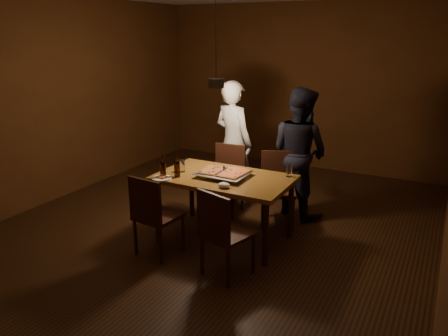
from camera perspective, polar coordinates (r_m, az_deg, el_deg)
The scene contains 19 objects.
room_shell at distance 5.04m, azimuth -1.02°, elevation 7.06°, with size 6.00×6.00×6.00m.
dining_table at distance 4.91m, azimuth -0.00°, elevation -1.94°, with size 1.50×0.90×0.75m.
chair_far_left at distance 5.73m, azimuth 0.43°, elevation -0.58°, with size 0.45×0.45×0.49m.
chair_far_right at distance 5.44m, azimuth 7.05°, elevation -1.69°, with size 0.55×0.55×0.49m.
chair_near_left at distance 4.61m, azimuth -9.30°, elevation -5.34°, with size 0.46×0.46×0.49m.
chair_near_right at distance 4.16m, azimuth -0.34°, elevation -7.64°, with size 0.52×0.52×0.49m.
pizza_tray at distance 4.88m, azimuth -0.06°, elevation -0.84°, with size 0.55×0.45×0.05m, color silver.
pizza_meat at distance 4.93m, azimuth -1.56°, elevation -0.25°, with size 0.22×0.35×0.02m, color maroon.
pizza_cheese at distance 4.83m, azimuth 1.32°, elevation -0.63°, with size 0.25×0.39×0.02m, color gold.
spatula at distance 4.88m, azimuth 0.08°, elevation -0.38°, with size 0.09×0.24×0.04m, color silver, non-canonical shape.
beer_bottle_a at distance 4.87m, azimuth -7.99°, elevation 0.21°, with size 0.07×0.07×0.26m.
beer_bottle_b at distance 4.87m, azimuth -6.16°, elevation 0.28°, with size 0.07×0.07×0.25m.
water_glass_left at distance 5.07m, azimuth -5.58°, elevation 0.26°, with size 0.09×0.09×0.13m, color silver.
water_glass_right at distance 4.92m, azimuth 8.52°, elevation -0.35°, with size 0.07×0.07×0.14m, color silver.
plate_slice at distance 4.86m, azimuth -8.13°, elevation -1.31°, with size 0.22×0.22×0.03m.
napkin at distance 4.53m, azimuth 0.01°, elevation -2.25°, with size 0.13×0.10×0.05m, color white.
diner_white at distance 6.03m, azimuth 1.22°, elevation 3.37°, with size 0.62×0.41×1.69m, color white.
diner_dark at distance 5.67m, azimuth 9.80°, elevation 2.04°, with size 0.81×0.63×1.66m, color black.
pendant_lamp at distance 4.99m, azimuth -1.04°, elevation 11.14°, with size 0.18×0.18×1.10m.
Camera 1 is at (2.40, -4.34, 2.28)m, focal length 35.00 mm.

